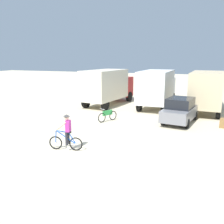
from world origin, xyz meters
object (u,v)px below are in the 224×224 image
box_truck_cream_rv (108,85)px  sedan_parked (180,110)px  box_truck_white_box (157,87)px  cyclist_orange_shirt (66,134)px  box_truck_tan_camper (207,90)px  bicycle_spare (107,116)px

box_truck_cream_rv → sedan_parked: box_truck_cream_rv is taller
box_truck_white_box → sedan_parked: size_ratio=1.54×
box_truck_cream_rv → cyclist_orange_shirt: size_ratio=3.84×
box_truck_cream_rv → box_truck_tan_camper: 8.87m
cyclist_orange_shirt → bicycle_spare: 6.04m
cyclist_orange_shirt → bicycle_spare: cyclist_orange_shirt is taller
box_truck_tan_camper → box_truck_cream_rv: bearing=-179.6°
cyclist_orange_shirt → box_truck_cream_rv: bearing=102.6°
cyclist_orange_shirt → box_truck_white_box: bearing=80.9°
bicycle_spare → box_truck_white_box: bearing=70.3°
sedan_parked → bicycle_spare: size_ratio=2.81×
cyclist_orange_shirt → box_truck_tan_camper: bearing=62.8°
sedan_parked → cyclist_orange_shirt: size_ratio=2.42×
box_truck_cream_rv → box_truck_white_box: 4.69m
box_truck_cream_rv → box_truck_white_box: same height
box_truck_white_box → box_truck_tan_camper: same height
box_truck_cream_rv → sedan_parked: size_ratio=1.59×
box_truck_tan_camper → sedan_parked: 4.87m
box_truck_white_box → cyclist_orange_shirt: 12.60m
box_truck_white_box → cyclist_orange_shirt: (-1.99, -12.39, -1.03)m
box_truck_tan_camper → bicycle_spare: size_ratio=4.35×
cyclist_orange_shirt → bicycle_spare: bearing=92.7°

